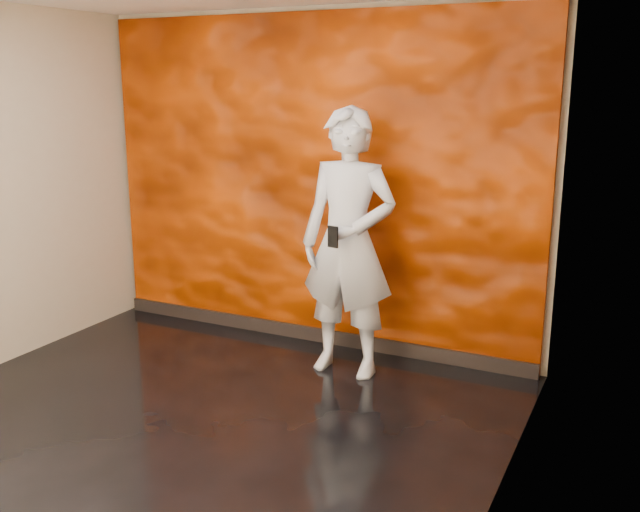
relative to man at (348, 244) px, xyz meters
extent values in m
cube|color=black|center=(-0.56, -1.45, -1.03)|extent=(4.00, 4.00, 0.01)
cube|color=tan|center=(-0.56, 0.55, 0.38)|extent=(4.00, 0.02, 2.80)
cube|color=tan|center=(1.44, -1.45, 0.38)|extent=(0.02, 4.00, 2.80)
cube|color=#DB4400|center=(-0.56, 0.51, 0.36)|extent=(3.90, 0.06, 2.75)
cube|color=black|center=(-0.56, 0.47, -0.96)|extent=(3.90, 0.04, 0.12)
imported|color=#ABAFBB|center=(0.00, 0.00, 0.00)|extent=(0.75, 0.50, 2.04)
cube|color=black|center=(0.01, -0.29, 0.11)|extent=(0.09, 0.04, 0.16)
camera|label=1|loc=(2.10, -4.80, 1.20)|focal=40.00mm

